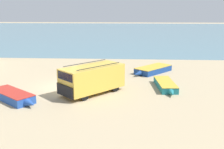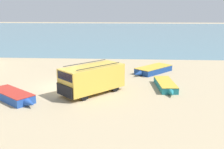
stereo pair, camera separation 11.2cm
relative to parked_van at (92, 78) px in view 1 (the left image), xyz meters
The scene contains 6 objects.
ground_plane 3.05m from the parked_van, 151.31° to the left, with size 200.00×200.00×0.00m, color tan.
sea_water 53.43m from the parked_van, 92.67° to the left, with size 120.00×80.00×0.01m, color slate.
parked_van is the anchor object (origin of this frame).
fishing_rowboat_0 8.29m from the parked_van, 53.08° to the left, with size 3.98×4.25×0.58m.
fishing_rowboat_1 5.78m from the parked_van, 15.17° to the left, with size 1.50×4.33×0.51m.
fishing_rowboat_2 5.49m from the parked_van, 159.62° to the right, with size 4.13×3.50×0.58m.
Camera 1 is at (5.01, -19.50, 5.99)m, focal length 42.00 mm.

